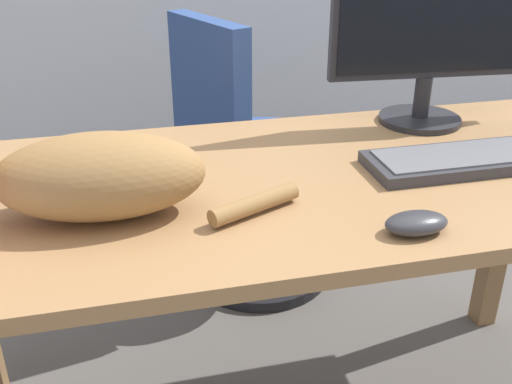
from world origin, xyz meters
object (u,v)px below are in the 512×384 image
(keyboard, at_px, (471,159))
(computer_mouse, at_px, (416,223))
(monitor, at_px, (431,30))
(cat, at_px, (86,174))
(office_chair, at_px, (248,177))

(keyboard, bearing_deg, computer_mouse, -136.34)
(keyboard, distance_m, computer_mouse, 0.33)
(monitor, height_order, keyboard, monitor)
(computer_mouse, bearing_deg, monitor, 62.00)
(cat, height_order, computer_mouse, cat)
(monitor, relative_size, keyboard, 1.09)
(monitor, height_order, cat, monitor)
(monitor, bearing_deg, cat, -158.43)
(office_chair, distance_m, keyboard, 0.86)
(office_chair, height_order, monitor, monitor)
(monitor, distance_m, keyboard, 0.34)
(keyboard, height_order, cat, cat)
(keyboard, relative_size, cat, 0.72)
(cat, bearing_deg, office_chair, 59.49)
(keyboard, bearing_deg, office_chair, 113.19)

